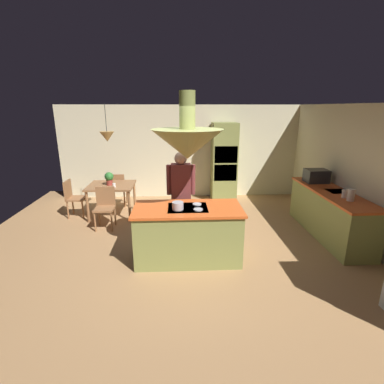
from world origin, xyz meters
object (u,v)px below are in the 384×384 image
Objects in this scene: microwave_on_counter at (316,176)px; cup_on_table at (114,185)px; cooking_pot_on_cooktop at (178,206)px; canister_flour at (351,195)px; canister_sugar at (345,194)px; kitchen_island at (188,233)px; dining_table at (111,189)px; oven_tower at (224,162)px; chair_at_corner at (73,196)px; chair_by_back_wall at (118,188)px; person_at_island at (181,191)px; potted_plant_on_table at (109,178)px; chair_facing_island at (105,205)px.

cup_on_table is at bearing 175.28° from microwave_on_counter.
cooking_pot_on_cooktop reaches higher than cup_on_table.
canister_sugar is at bearing 90.00° from canister_flour.
kitchen_island is 2.71m from dining_table.
oven_tower reaches higher than microwave_on_counter.
chair_at_corner is at bearing -180.00° from dining_table.
canister_flour is at bearing 4.24° from kitchen_island.
canister_flour is (4.54, -1.89, 0.36)m from dining_table.
oven_tower is at bearing 69.52° from cooking_pot_on_cooktop.
chair_by_back_wall is at bearing 90.00° from dining_table.
chair_at_corner is at bearing -162.82° from oven_tower.
oven_tower is 1.22× the size of person_at_island.
person_at_island reaches higher than canister_flour.
dining_table is 4.60m from microwave_on_counter.
kitchen_island is at bearing 39.09° from cooking_pot_on_cooktop.
oven_tower reaches higher than cup_on_table.
dining_table is 11.53× the size of cup_on_table.
chair_at_corner is 1.89× the size of microwave_on_counter.
cooking_pot_on_cooktop is at bearing -140.91° from kitchen_island.
dining_table is at bearing 172.56° from microwave_on_counter.
kitchen_island is 3.85× the size of microwave_on_counter.
microwave_on_counter is at bearing 15.11° from person_at_island.
potted_plant_on_table is at bearing 140.09° from person_at_island.
cooking_pot_on_cooktop is (-0.06, -0.84, 0.01)m from person_at_island.
cup_on_table is 0.60× the size of canister_sugar.
microwave_on_counter is (0.00, 1.30, 0.04)m from canister_flour.
potted_plant_on_table is 3.33× the size of cup_on_table.
oven_tower reaches higher than person_at_island.
chair_by_back_wall is 4.83× the size of cooking_pot_on_cooktop.
oven_tower is 2.46m from microwave_on_counter.
microwave_on_counter reaches higher than cooking_pot_on_cooktop.
canister_sugar is (4.57, -1.69, 0.06)m from potted_plant_on_table.
person_at_island is (1.60, -1.39, 0.33)m from dining_table.
chair_at_corner is at bearing 160.84° from canister_flour.
chair_by_back_wall is (0.00, 0.68, -0.15)m from dining_table.
dining_table is 1.19× the size of chair_facing_island.
person_at_island reaches higher than potted_plant_on_table.
dining_table is at bearing 157.40° from canister_flour.
potted_plant_on_table reaches higher than cup_on_table.
cup_on_table is at bearing -62.59° from dining_table.
microwave_on_counter reaches higher than chair_by_back_wall.
cooking_pot_on_cooktop is (1.42, -2.00, 0.19)m from cup_on_table.
microwave_on_counter is at bearing -4.72° from cup_on_table.
microwave_on_counter is at bearing 1.05° from chair_facing_island.
person_at_island is 1.89m from cup_on_table.
dining_table is at bearing 90.00° from chair_facing_island.
microwave_on_counter is (4.54, 0.08, 0.55)m from chair_facing_island.
microwave_on_counter is at bearing 90.00° from canister_sugar.
person_at_island is 0.85m from cooking_pot_on_cooktop.
oven_tower is 14.09× the size of canister_sugar.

